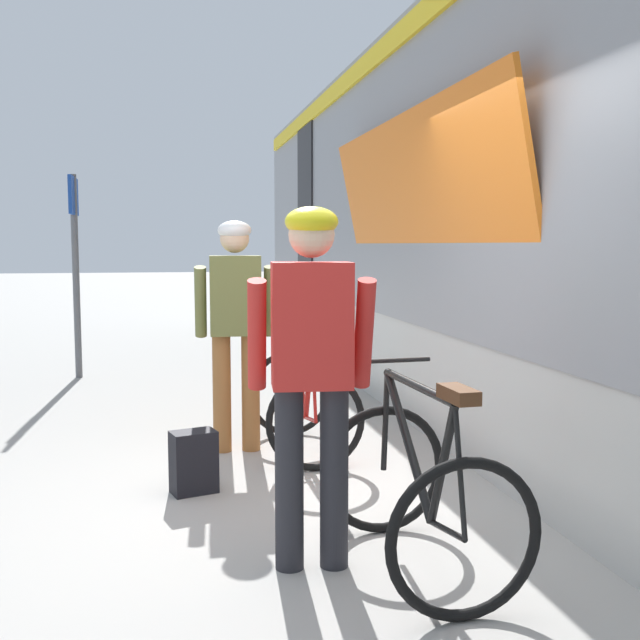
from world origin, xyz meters
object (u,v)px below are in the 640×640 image
(water_bottle_by_the_backpack, at_px, (192,477))
(platform_sign_post, at_px, (75,241))
(backpack_on_platform, at_px, (194,462))
(bicycle_near_black, at_px, (419,491))
(cyclist_far_in_olive, at_px, (235,315))
(bicycle_far_red, at_px, (302,400))
(cyclist_near_in_red, at_px, (312,355))
(water_bottle_near_the_bikes, at_px, (341,452))

(water_bottle_by_the_backpack, height_order, platform_sign_post, platform_sign_post)
(backpack_on_platform, bearing_deg, platform_sign_post, 88.74)
(bicycle_near_black, xyz_separation_m, backpack_on_platform, (-1.02, 1.41, -0.20))
(cyclist_far_in_olive, distance_m, bicycle_far_red, 0.83)
(cyclist_far_in_olive, height_order, platform_sign_post, platform_sign_post)
(cyclist_far_in_olive, height_order, backpack_on_platform, cyclist_far_in_olive)
(cyclist_near_in_red, relative_size, water_bottle_by_the_backpack, 8.09)
(backpack_on_platform, bearing_deg, water_bottle_by_the_backpack, -152.86)
(cyclist_near_in_red, bearing_deg, water_bottle_by_the_backpack, 113.61)
(backpack_on_platform, relative_size, water_bottle_by_the_backpack, 1.84)
(cyclist_near_in_red, relative_size, bicycle_far_red, 1.63)
(cyclist_near_in_red, xyz_separation_m, water_bottle_near_the_bikes, (0.53, 1.62, -0.95))
(backpack_on_platform, height_order, water_bottle_by_the_backpack, backpack_on_platform)
(bicycle_far_red, xyz_separation_m, water_bottle_near_the_bikes, (0.21, -0.42, -0.30))
(backpack_on_platform, bearing_deg, bicycle_far_red, 27.17)
(bicycle_near_black, relative_size, water_bottle_by_the_backpack, 5.07)
(backpack_on_platform, distance_m, water_bottle_near_the_bikes, 1.12)
(bicycle_near_black, bearing_deg, cyclist_far_in_olive, 105.66)
(cyclist_near_in_red, xyz_separation_m, cyclist_far_in_olive, (-0.16, 2.19, 0.00))
(bicycle_far_red, height_order, water_bottle_by_the_backpack, bicycle_far_red)
(backpack_on_platform, relative_size, water_bottle_near_the_bikes, 1.93)
(bicycle_near_black, height_order, water_bottle_near_the_bikes, bicycle_near_black)
(backpack_on_platform, xyz_separation_m, platform_sign_post, (-1.18, 4.55, 1.42))
(bicycle_near_black, xyz_separation_m, bicycle_far_red, (-0.17, 2.20, 0.00))
(water_bottle_near_the_bikes, bearing_deg, platform_sign_post, 118.16)
(cyclist_far_in_olive, xyz_separation_m, bicycle_near_black, (0.66, -2.35, -0.65))
(cyclist_far_in_olive, bearing_deg, bicycle_far_red, -16.81)
(cyclist_far_in_olive, bearing_deg, cyclist_near_in_red, -85.82)
(bicycle_far_red, xyz_separation_m, water_bottle_by_the_backpack, (-0.87, -0.81, -0.29))
(water_bottle_near_the_bikes, bearing_deg, bicycle_far_red, 116.06)
(cyclist_far_in_olive, relative_size, bicycle_near_black, 1.60)
(water_bottle_by_the_backpack, bearing_deg, bicycle_near_black, -53.32)
(water_bottle_by_the_backpack, xyz_separation_m, platform_sign_post, (-1.16, 4.56, 1.51))
(backpack_on_platform, distance_m, platform_sign_post, 4.91)
(bicycle_near_black, bearing_deg, water_bottle_by_the_backpack, 126.68)
(cyclist_far_in_olive, distance_m, water_bottle_by_the_backpack, 1.39)
(bicycle_near_black, bearing_deg, water_bottle_near_the_bikes, 88.92)
(cyclist_near_in_red, relative_size, water_bottle_near_the_bikes, 8.51)
(cyclist_far_in_olive, xyz_separation_m, bicycle_far_red, (0.49, -0.15, -0.65))
(cyclist_near_in_red, height_order, water_bottle_near_the_bikes, cyclist_near_in_red)
(cyclist_far_in_olive, bearing_deg, bicycle_near_black, -74.34)
(cyclist_near_in_red, bearing_deg, bicycle_near_black, -17.64)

